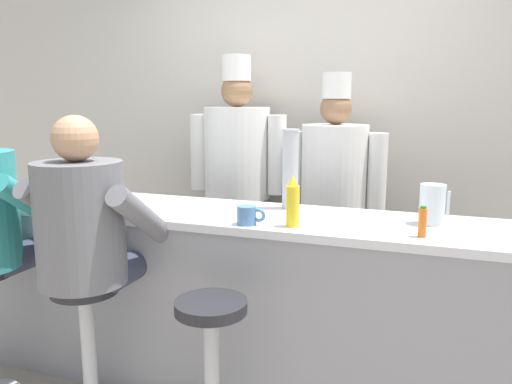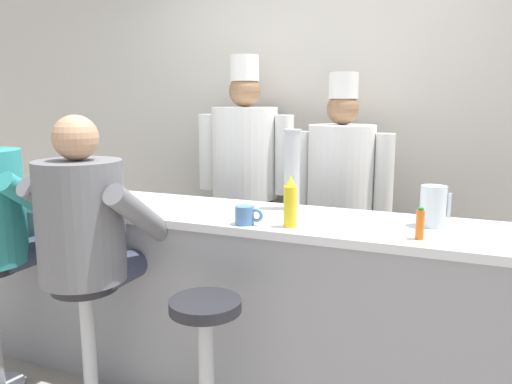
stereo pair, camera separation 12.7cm
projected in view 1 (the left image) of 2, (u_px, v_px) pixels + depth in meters
name	position (u px, v px, depth m)	size (l,w,h in m)	color
wall_back	(306.00, 129.00, 3.68)	(10.00, 0.06, 2.70)	beige
diner_counter	(246.00, 301.00, 2.67)	(3.16, 0.62, 0.98)	gray
mustard_bottle_yellow	(293.00, 203.00, 2.29)	(0.06, 0.06, 0.24)	yellow
hot_sauce_bottle_orange	(422.00, 222.00, 2.12)	(0.04, 0.04, 0.14)	orange
water_pitcher_clear	(432.00, 204.00, 2.33)	(0.14, 0.12, 0.19)	silver
breakfast_plate	(13.00, 199.00, 2.89)	(0.24, 0.24, 0.05)	white
cereal_bowl	(78.00, 194.00, 2.96)	(0.15, 0.15, 0.06)	#B24C47
coffee_mug_blue	(248.00, 215.00, 2.34)	(0.14, 0.09, 0.09)	#4C7AB2
cup_stack_steel	(290.00, 169.00, 2.66)	(0.09, 0.09, 0.43)	#B7BABF
diner_seated_grey	(86.00, 231.00, 2.31)	(0.61, 0.60, 1.49)	#B2B5BA
empty_stool_round	(212.00, 353.00, 2.14)	(0.31, 0.31, 0.72)	#B2B5BA
cook_in_whites_near	(237.00, 175.00, 3.59)	(0.73, 0.47, 1.86)	#232328
cook_in_whites_far	(334.00, 193.00, 3.31)	(0.68, 0.43, 1.73)	#232328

